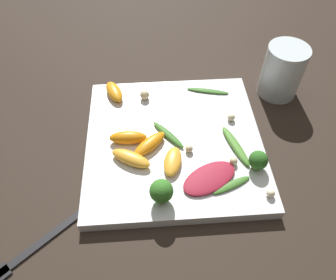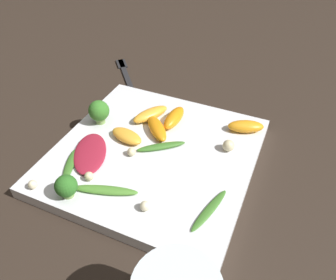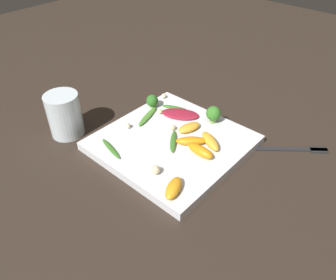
{
  "view_description": "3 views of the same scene",
  "coord_description": "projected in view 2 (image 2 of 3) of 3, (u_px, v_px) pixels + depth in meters",
  "views": [
    {
      "loc": [
        -0.04,
        -0.35,
        0.45
      ],
      "look_at": [
        -0.01,
        -0.01,
        0.03
      ],
      "focal_mm": 35.0,
      "sensor_mm": 36.0,
      "label": 1
    },
    {
      "loc": [
        0.33,
        0.17,
        0.36
      ],
      "look_at": [
        -0.01,
        0.02,
        0.04
      ],
      "focal_mm": 35.0,
      "sensor_mm": 36.0,
      "label": 2
    },
    {
      "loc": [
        -0.37,
        0.43,
        0.47
      ],
      "look_at": [
        -0.0,
        0.02,
        0.03
      ],
      "focal_mm": 35.0,
      "sensor_mm": 36.0,
      "label": 3
    }
  ],
  "objects": [
    {
      "name": "macadamia_nut_1",
      "position": [
        131.0,
        152.0,
        0.49
      ],
      "size": [
        0.01,
        0.01,
        0.01
      ],
      "color": "beige",
      "rests_on": "plate"
    },
    {
      "name": "macadamia_nut_4",
      "position": [
        145.0,
        206.0,
        0.42
      ],
      "size": [
        0.01,
        0.01,
        0.01
      ],
      "color": "beige",
      "rests_on": "plate"
    },
    {
      "name": "arugula_sprig_2",
      "position": [
        161.0,
        146.0,
        0.51
      ],
      "size": [
        0.06,
        0.07,
        0.01
      ],
      "color": "#3D7528",
      "rests_on": "plate"
    },
    {
      "name": "ground_plane",
      "position": [
        155.0,
        160.0,
        0.52
      ],
      "size": [
        2.4,
        2.4,
        0.0
      ],
      "primitive_type": "plane",
      "color": "#2D231C"
    },
    {
      "name": "arugula_sprig_0",
      "position": [
        209.0,
        210.0,
        0.42
      ],
      "size": [
        0.08,
        0.03,
        0.0
      ],
      "color": "#3D7528",
      "rests_on": "plate"
    },
    {
      "name": "orange_segment_1",
      "position": [
        150.0,
        114.0,
        0.56
      ],
      "size": [
        0.07,
        0.05,
        0.02
      ],
      "color": "#FCAD33",
      "rests_on": "plate"
    },
    {
      "name": "broccoli_floret_0",
      "position": [
        99.0,
        111.0,
        0.54
      ],
      "size": [
        0.03,
        0.03,
        0.04
      ],
      "color": "#7A9E51",
      "rests_on": "plate"
    },
    {
      "name": "orange_segment_3",
      "position": [
        127.0,
        136.0,
        0.52
      ],
      "size": [
        0.04,
        0.06,
        0.01
      ],
      "color": "#FCAD33",
      "rests_on": "plate"
    },
    {
      "name": "orange_segment_2",
      "position": [
        172.0,
        117.0,
        0.55
      ],
      "size": [
        0.06,
        0.03,
        0.02
      ],
      "color": "orange",
      "rests_on": "plate"
    },
    {
      "name": "arugula_sprig_1",
      "position": [
        105.0,
        190.0,
        0.44
      ],
      "size": [
        0.04,
        0.09,
        0.01
      ],
      "color": "#518E33",
      "rests_on": "plate"
    },
    {
      "name": "radicchio_leaf_0",
      "position": [
        90.0,
        153.0,
        0.49
      ],
      "size": [
        0.1,
        0.09,
        0.01
      ],
      "color": "maroon",
      "rests_on": "plate"
    },
    {
      "name": "arugula_sprig_3",
      "position": [
        70.0,
        165.0,
        0.48
      ],
      "size": [
        0.07,
        0.04,
        0.01
      ],
      "color": "#3D7528",
      "rests_on": "plate"
    },
    {
      "name": "orange_segment_0",
      "position": [
        246.0,
        126.0,
        0.54
      ],
      "size": [
        0.05,
        0.06,
        0.02
      ],
      "color": "orange",
      "rests_on": "plate"
    },
    {
      "name": "plate",
      "position": [
        155.0,
        155.0,
        0.51
      ],
      "size": [
        0.3,
        0.3,
        0.02
      ],
      "color": "white",
      "rests_on": "ground_plane"
    },
    {
      "name": "orange_segment_4",
      "position": [
        157.0,
        128.0,
        0.53
      ],
      "size": [
        0.07,
        0.06,
        0.02
      ],
      "color": "orange",
      "rests_on": "plate"
    },
    {
      "name": "broccoli_floret_1",
      "position": [
        66.0,
        186.0,
        0.43
      ],
      "size": [
        0.03,
        0.03,
        0.03
      ],
      "color": "#7A9E51",
      "rests_on": "plate"
    },
    {
      "name": "fork",
      "position": [
        125.0,
        73.0,
        0.72
      ],
      "size": [
        0.14,
        0.12,
        0.01
      ],
      "color": "#262628",
      "rests_on": "ground_plane"
    },
    {
      "name": "macadamia_nut_2",
      "position": [
        33.0,
        185.0,
        0.44
      ],
      "size": [
        0.01,
        0.01,
        0.01
      ],
      "color": "beige",
      "rests_on": "plate"
    },
    {
      "name": "macadamia_nut_3",
      "position": [
        228.0,
        146.0,
        0.5
      ],
      "size": [
        0.02,
        0.02,
        0.02
      ],
      "color": "beige",
      "rests_on": "plate"
    },
    {
      "name": "macadamia_nut_0",
      "position": [
        89.0,
        176.0,
        0.46
      ],
      "size": [
        0.01,
        0.01,
        0.01
      ],
      "color": "beige",
      "rests_on": "plate"
    }
  ]
}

